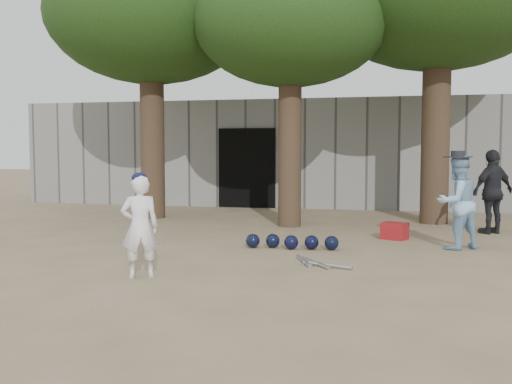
% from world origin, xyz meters
% --- Properties ---
extents(ground, '(70.00, 70.00, 0.00)m').
position_xyz_m(ground, '(0.00, 0.00, 0.00)').
color(ground, '#937C5E').
rests_on(ground, ground).
extents(boy_player, '(0.56, 0.49, 1.28)m').
position_xyz_m(boy_player, '(-0.44, -0.99, 0.64)').
color(boy_player, white).
rests_on(boy_player, ground).
extents(spectator_blue, '(0.93, 0.89, 1.52)m').
position_xyz_m(spectator_blue, '(3.68, 2.05, 0.76)').
color(spectator_blue, '#93C0E3').
rests_on(spectator_blue, ground).
extents(spectator_dark, '(0.99, 0.88, 1.61)m').
position_xyz_m(spectator_dark, '(4.55, 4.00, 0.80)').
color(spectator_dark, black).
rests_on(spectator_dark, ground).
extents(red_bag, '(0.52, 0.47, 0.30)m').
position_xyz_m(red_bag, '(2.73, 2.87, 0.15)').
color(red_bag, '#A51E16').
rests_on(red_bag, ground).
extents(back_building, '(16.00, 5.24, 3.00)m').
position_xyz_m(back_building, '(-0.00, 10.33, 1.50)').
color(back_building, gray).
rests_on(back_building, ground).
extents(helmet_row, '(1.51, 0.32, 0.23)m').
position_xyz_m(helmet_row, '(1.09, 1.47, 0.12)').
color(helmet_row, black).
rests_on(helmet_row, ground).
extents(bat_pile, '(0.87, 0.77, 0.06)m').
position_xyz_m(bat_pile, '(1.62, 0.26, 0.03)').
color(bat_pile, '#A8A8AF').
rests_on(bat_pile, ground).
extents(tree_row, '(11.40, 5.80, 6.69)m').
position_xyz_m(tree_row, '(0.74, 5.02, 4.69)').
color(tree_row, brown).
rests_on(tree_row, ground).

